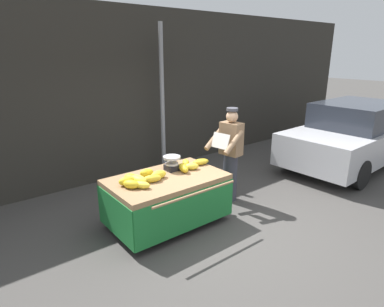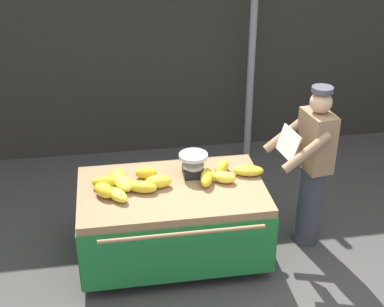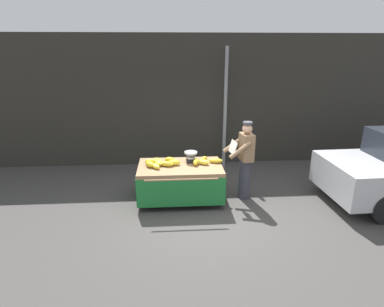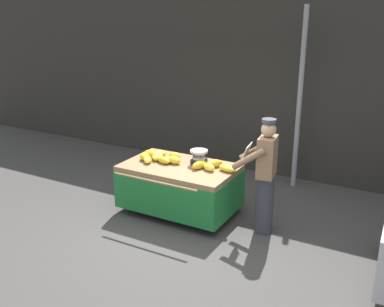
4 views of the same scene
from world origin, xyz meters
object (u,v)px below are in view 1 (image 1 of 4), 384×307
(banana_bunch_8, at_px, (147,173))
(banana_bunch_11, at_px, (159,175))
(banana_bunch_2, at_px, (138,179))
(banana_bunch_10, at_px, (192,166))
(banana_bunch_6, at_px, (186,163))
(banana_cart, at_px, (167,190))
(banana_bunch_3, at_px, (141,185))
(banana_bunch_5, at_px, (201,162))
(street_pole, at_px, (162,102))
(banana_bunch_4, at_px, (130,177))
(banana_bunch_0, at_px, (131,184))
(banana_bunch_7, at_px, (152,179))
(banana_bunch_1, at_px, (183,168))
(weighing_scale, at_px, (172,163))
(banana_bunch_9, at_px, (127,181))
(vendor_person, at_px, (230,155))
(parked_car, at_px, (353,135))

(banana_bunch_8, distance_m, banana_bunch_11, 0.21)
(banana_bunch_2, distance_m, banana_bunch_10, 0.96)
(banana_bunch_6, distance_m, banana_bunch_10, 0.18)
(banana_cart, xyz_separation_m, banana_bunch_3, (-0.51, -0.13, 0.26))
(banana_bunch_5, bearing_deg, banana_bunch_3, -169.24)
(street_pole, xyz_separation_m, banana_bunch_4, (-1.77, -1.78, -0.75))
(banana_bunch_0, height_order, banana_bunch_7, banana_bunch_0)
(banana_bunch_1, xyz_separation_m, banana_bunch_4, (-0.84, 0.20, -0.01))
(banana_bunch_6, bearing_deg, banana_bunch_4, 178.99)
(weighing_scale, xyz_separation_m, banana_bunch_5, (0.53, -0.08, -0.07))
(banana_cart, bearing_deg, banana_bunch_9, 171.48)
(banana_bunch_11, xyz_separation_m, vendor_person, (1.52, 0.01, 0.01))
(banana_bunch_10, xyz_separation_m, parked_car, (4.53, -0.41, -0.11))
(banana_bunch_5, bearing_deg, banana_cart, -171.62)
(banana_bunch_1, bearing_deg, banana_bunch_7, -174.41)
(banana_bunch_1, xyz_separation_m, banana_bunch_5, (0.43, 0.09, -0.01))
(banana_bunch_8, height_order, vendor_person, vendor_person)
(banana_bunch_6, height_order, banana_bunch_11, banana_bunch_11)
(weighing_scale, bearing_deg, banana_bunch_0, -164.17)
(banana_bunch_0, xyz_separation_m, banana_bunch_7, (0.35, 0.02, -0.01))
(banana_bunch_4, relative_size, banana_bunch_10, 0.97)
(street_pole, height_order, banana_bunch_10, street_pole)
(banana_bunch_8, distance_m, banana_bunch_9, 0.42)
(street_pole, bearing_deg, banana_bunch_5, -104.78)
(banana_bunch_3, distance_m, banana_bunch_5, 1.31)
(banana_bunch_4, bearing_deg, weighing_scale, -1.98)
(banana_bunch_6, height_order, parked_car, parked_car)
(banana_cart, height_order, banana_bunch_1, banana_bunch_1)
(banana_bunch_2, xyz_separation_m, parked_car, (5.49, -0.45, -0.11))
(banana_bunch_9, bearing_deg, parked_car, -4.87)
(banana_bunch_4, bearing_deg, banana_bunch_8, -1.46)
(banana_bunch_4, relative_size, banana_bunch_11, 0.88)
(banana_bunch_1, height_order, banana_bunch_8, banana_bunch_1)
(banana_bunch_2, height_order, banana_bunch_8, banana_bunch_8)
(weighing_scale, bearing_deg, banana_bunch_2, -169.09)
(weighing_scale, relative_size, banana_bunch_1, 0.94)
(banana_bunch_4, distance_m, banana_bunch_9, 0.18)
(banana_bunch_0, height_order, banana_bunch_6, banana_bunch_0)
(parked_car, bearing_deg, banana_bunch_3, 177.33)
(banana_bunch_4, distance_m, parked_car, 5.57)
(banana_bunch_0, relative_size, parked_car, 0.06)
(street_pole, xyz_separation_m, banana_bunch_8, (-1.49, -1.79, -0.74))
(banana_bunch_1, bearing_deg, banana_bunch_6, 43.82)
(banana_bunch_1, bearing_deg, banana_bunch_11, 179.90)
(banana_bunch_8, bearing_deg, banana_bunch_6, -0.84)
(banana_cart, xyz_separation_m, banana_bunch_1, (0.34, 0.03, 0.27))
(banana_bunch_7, xyz_separation_m, parked_car, (5.32, -0.35, -0.11))
(banana_bunch_9, relative_size, vendor_person, 0.14)
(banana_bunch_11, bearing_deg, banana_bunch_8, 117.45)
(street_pole, distance_m, parked_car, 4.54)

